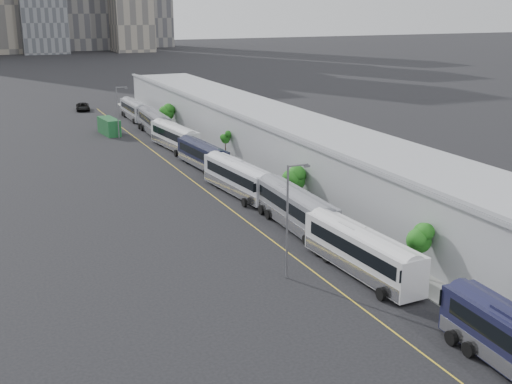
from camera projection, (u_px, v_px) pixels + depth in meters
sidewalk at (320, 201)px, 73.85m from camera, size 10.00×170.00×0.12m
lane_line at (236, 213)px, 69.75m from camera, size 0.12×160.00×0.02m
depot at (351, 169)px, 74.44m from camera, size 12.45×160.40×7.20m
bus_2 at (361, 255)px, 53.67m from camera, size 3.44×13.71×3.97m
bus_3 at (295, 212)px, 64.95m from camera, size 3.10×13.85×4.03m
bus_4 at (239, 181)px, 76.39m from camera, size 3.93×13.78×3.97m
bus_5 at (203, 157)px, 88.77m from camera, size 3.42×12.44×3.59m
bus_6 at (175, 139)px, 100.19m from camera, size 4.00×13.60×3.92m
bus_7 at (154, 124)px, 112.38m from camera, size 3.35×13.78×4.00m
bus_8 at (134, 111)px, 126.45m from camera, size 2.84×12.71×3.72m
tree_1 at (419, 237)px, 52.47m from camera, size 2.10×2.10×4.64m
tree_2 at (293, 177)px, 71.60m from camera, size 2.69×2.69×4.68m
tree_3 at (225, 139)px, 91.55m from camera, size 1.27×1.27×4.18m
tree_4 at (167, 111)px, 115.00m from camera, size 2.70×2.70×4.81m
street_lamp_near at (289, 215)px, 51.86m from camera, size 2.04×0.22×9.68m
street_lamp_far at (119, 109)px, 107.74m from camera, size 2.04×0.22×8.66m
shipping_container at (109, 126)px, 111.77m from camera, size 2.89×6.81×2.82m
suv at (83, 107)px, 136.95m from camera, size 3.40×6.15×1.63m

